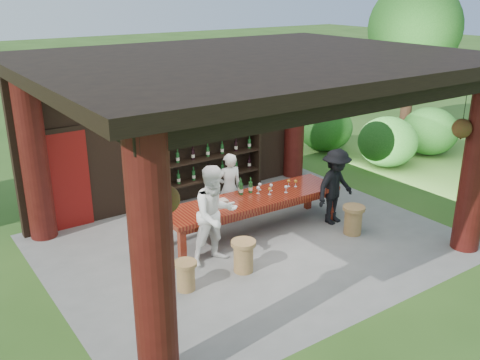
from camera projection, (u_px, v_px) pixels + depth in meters
ground at (252, 243)px, 10.14m from camera, size 90.00×90.00×0.00m
pavilion at (239, 129)px, 9.73m from camera, size 7.50×6.00×3.60m
wine_shelf at (208, 148)px, 11.92m from camera, size 2.69×0.41×2.37m
tasting_table at (252, 203)px, 10.33m from camera, size 3.72×1.07×0.75m
stool_near_left at (243, 255)px, 9.04m from camera, size 0.43×0.43×0.56m
stool_near_right at (353, 219)px, 10.42m from camera, size 0.44×0.44×0.57m
stool_far_left at (186, 275)px, 8.49m from camera, size 0.38×0.38×0.49m
host at (229, 188)px, 10.83m from camera, size 0.60×0.46×1.46m
guest_woman at (215, 215)px, 9.17m from camera, size 0.87×0.68×1.77m
guest_man at (335, 187)px, 10.76m from camera, size 1.09×0.73×1.57m
table_bottles at (244, 186)px, 10.46m from camera, size 0.30×0.19×0.31m
table_glasses at (268, 189)px, 10.50m from camera, size 2.15×0.48×0.15m
napkin_basket at (220, 204)px, 9.82m from camera, size 0.27×0.19×0.14m
shrubs at (326, 185)px, 11.48m from camera, size 15.66×8.50×1.36m
trees at (326, 44)px, 11.92m from camera, size 20.08×10.01×4.80m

